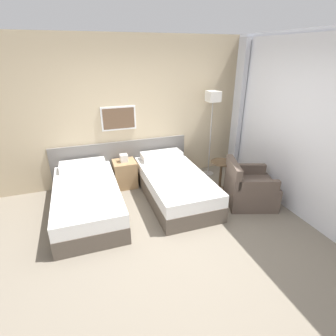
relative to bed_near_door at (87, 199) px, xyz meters
The scene contains 9 objects.
ground_plane 1.53m from the bed_near_door, 45.43° to the right, with size 16.00×16.00×0.00m, color slate.
wall_headboard 1.80m from the bed_near_door, 44.62° to the left, with size 10.00×0.10×2.70m.
wall_window 3.56m from the bed_near_door, 20.35° to the right, with size 0.21×4.57×2.70m.
bed_near_door is the anchor object (origin of this frame).
bed_near_window 1.49m from the bed_near_door, ahead, with size 0.99×1.96×0.60m.
nightstand 1.03m from the bed_near_door, 43.87° to the left, with size 0.42×0.41×0.65m.
floor_lamp 2.86m from the bed_near_door, 15.10° to the left, with size 0.24×0.24×1.73m.
side_table 2.40m from the bed_near_door, ahead, with size 0.40×0.40×0.57m.
armchair 2.69m from the bed_near_door, 12.83° to the right, with size 0.95×0.93×0.76m.
Camera 1 is at (-1.03, -2.77, 2.41)m, focal length 28.00 mm.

